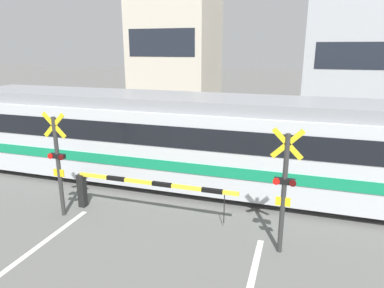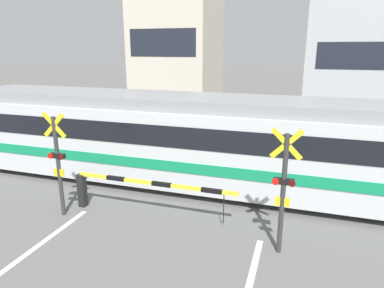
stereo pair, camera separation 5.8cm
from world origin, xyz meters
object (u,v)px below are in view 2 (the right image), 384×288
object	(u,v)px
crossing_signal_left	(58,160)
crossing_signal_right	(283,187)
crossing_barrier_far	(252,141)
commuter_train	(263,144)
pedestrian	(223,119)
crossing_barrier_near	(124,187)

from	to	relation	value
crossing_signal_left	crossing_signal_right	xyz separation A→B (m)	(5.83, 0.00, 0.00)
crossing_barrier_far	commuter_train	bearing A→B (deg)	-76.95
commuter_train	pedestrian	xyz separation A→B (m)	(-2.78, 6.60, -0.67)
commuter_train	crossing_barrier_near	xyz separation A→B (m)	(-3.43, -2.57, -0.82)
crossing_barrier_far	crossing_signal_left	distance (m)	7.79
crossing_barrier_far	pedestrian	distance (m)	3.89
commuter_train	crossing_barrier_near	distance (m)	4.37
commuter_train	crossing_barrier_far	world-z (taller)	commuter_train
crossing_signal_right	crossing_barrier_near	bearing A→B (deg)	171.61
crossing_barrier_far	pedestrian	bearing A→B (deg)	121.33
crossing_signal_left	pedestrian	distance (m)	10.07
crossing_barrier_near	crossing_barrier_far	size ratio (longest dim) A/B	1.00
crossing_barrier_near	crossing_barrier_far	xyz separation A→B (m)	(2.67, 5.85, 0.00)
crossing_signal_left	pedestrian	xyz separation A→B (m)	(2.23, 9.79, -0.65)
crossing_barrier_far	crossing_signal_right	xyz separation A→B (m)	(1.58, -6.48, 0.80)
commuter_train	crossing_barrier_far	distance (m)	3.47
commuter_train	pedestrian	world-z (taller)	commuter_train
crossing_barrier_near	crossing_barrier_far	world-z (taller)	same
crossing_signal_left	crossing_signal_right	size ratio (longest dim) A/B	1.00
commuter_train	crossing_barrier_near	bearing A→B (deg)	-143.21
crossing_barrier_near	crossing_signal_right	size ratio (longest dim) A/B	1.61
crossing_barrier_far	crossing_signal_right	bearing A→B (deg)	-76.30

